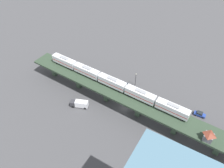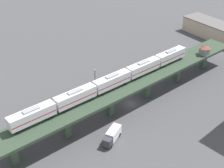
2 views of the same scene
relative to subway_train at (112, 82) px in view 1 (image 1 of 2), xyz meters
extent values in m
plane|color=#424244|center=(1.69, 6.55, -10.11)|extent=(400.00, 400.00, 0.00)
cube|color=#2C3D2C|center=(1.69, 6.55, -2.94)|extent=(12.44, 92.28, 0.80)
cube|color=#384C38|center=(0.00, -31.92, -6.72)|extent=(1.88, 1.88, 6.77)
cube|color=#384C38|center=(0.66, -16.93, -6.72)|extent=(1.88, 1.88, 6.77)
cube|color=#384C38|center=(1.32, -1.94, -6.72)|extent=(1.88, 1.88, 6.77)
cube|color=#384C38|center=(1.98, 13.04, -6.72)|extent=(1.88, 1.88, 6.77)
cube|color=#384C38|center=(2.63, 28.03, -6.72)|extent=(1.88, 1.88, 6.77)
cube|color=#384C38|center=(3.29, 43.01, -6.72)|extent=(1.88, 1.88, 6.77)
cube|color=silver|center=(-1.11, -25.18, 0.00)|extent=(3.32, 12.11, 3.10)
cube|color=#B21E1E|center=(-1.11, -25.18, -0.30)|extent=(3.35, 11.87, 0.24)
cube|color=gray|center=(-1.11, -25.18, 1.73)|extent=(1.58, 4.26, 0.36)
cylinder|color=black|center=(-2.48, -29.32, -2.12)|extent=(0.26, 0.85, 0.84)
cylinder|color=black|center=(-0.10, -29.42, -2.12)|extent=(0.26, 0.85, 0.84)
cylinder|color=black|center=(-2.11, -20.93, -2.12)|extent=(0.26, 0.85, 0.84)
cylinder|color=black|center=(0.27, -21.03, -2.12)|extent=(0.26, 0.85, 0.84)
cube|color=silver|center=(-0.55, -12.59, 0.00)|extent=(3.32, 12.11, 3.10)
cube|color=#B21E1E|center=(-0.55, -12.59, -0.30)|extent=(3.35, 11.87, 0.24)
cube|color=gray|center=(-0.55, -12.59, 1.73)|extent=(1.58, 4.26, 0.36)
cylinder|color=black|center=(-1.93, -16.73, -2.12)|extent=(0.26, 0.85, 0.84)
cylinder|color=black|center=(0.45, -16.84, -2.12)|extent=(0.26, 0.85, 0.84)
cylinder|color=black|center=(-1.56, -8.34, -2.12)|extent=(0.26, 0.85, 0.84)
cylinder|color=black|center=(0.82, -8.44, -2.12)|extent=(0.26, 0.85, 0.84)
cube|color=silver|center=(0.00, 0.00, 0.00)|extent=(3.32, 12.11, 3.10)
cube|color=#B21E1E|center=(0.00, 0.00, -0.30)|extent=(3.35, 11.87, 0.24)
cube|color=gray|center=(0.00, 0.00, 1.73)|extent=(1.58, 4.26, 0.36)
cylinder|color=black|center=(-1.37, -4.14, -2.12)|extent=(0.26, 0.85, 0.84)
cylinder|color=black|center=(1.00, -4.25, -2.12)|extent=(0.26, 0.85, 0.84)
cylinder|color=black|center=(-1.00, 4.25, -2.12)|extent=(0.26, 0.85, 0.84)
cylinder|color=black|center=(1.37, 4.14, -2.12)|extent=(0.26, 0.85, 0.84)
cube|color=silver|center=(0.55, 12.59, 0.00)|extent=(3.32, 12.11, 3.10)
cube|color=#B21E1E|center=(0.55, 12.59, -0.30)|extent=(3.35, 11.87, 0.24)
cube|color=gray|center=(0.55, 12.59, 1.73)|extent=(1.58, 4.26, 0.36)
cylinder|color=black|center=(-0.82, 8.44, -2.12)|extent=(0.26, 0.85, 0.84)
cylinder|color=black|center=(1.56, 8.34, -2.12)|extent=(0.26, 0.85, 0.84)
cylinder|color=black|center=(-0.45, 16.84, -2.12)|extent=(0.26, 0.85, 0.84)
cylinder|color=black|center=(1.93, 16.73, -2.12)|extent=(0.26, 0.85, 0.84)
cube|color=silver|center=(1.11, 25.18, 0.00)|extent=(3.32, 12.11, 3.10)
cube|color=#B21E1E|center=(1.11, 25.18, -0.30)|extent=(3.35, 11.87, 0.24)
cube|color=gray|center=(1.11, 25.18, 1.73)|extent=(1.58, 4.26, 0.36)
cylinder|color=black|center=(-0.27, 21.03, -2.12)|extent=(0.26, 0.85, 0.84)
cylinder|color=black|center=(2.11, 20.93, -2.12)|extent=(0.26, 0.85, 0.84)
cylinder|color=black|center=(0.10, 29.42, -2.12)|extent=(0.26, 0.85, 0.84)
cylinder|color=black|center=(2.48, 29.32, -2.12)|extent=(0.26, 0.85, 0.84)
cube|color=slate|center=(5.51, 38.69, -1.29)|extent=(2.92, 2.92, 2.50)
pyramid|color=brown|center=(5.51, 38.69, 0.41)|extent=(3.36, 3.36, 0.90)
cube|color=#233D93|center=(-10.32, 34.14, -9.38)|extent=(2.03, 4.49, 0.80)
cube|color=#1E2328|center=(-10.32, 33.99, -8.60)|extent=(1.76, 2.28, 0.76)
cylinder|color=black|center=(-11.10, 32.66, -9.78)|extent=(0.27, 0.67, 0.66)
cylinder|color=black|center=(-9.39, 32.75, -9.78)|extent=(0.27, 0.67, 0.66)
cylinder|color=black|center=(-11.25, 35.52, -9.78)|extent=(0.27, 0.67, 0.66)
cylinder|color=black|center=(-9.55, 35.61, -9.78)|extent=(0.27, 0.67, 0.66)
cube|color=silver|center=(-10.24, 1.37, -9.38)|extent=(1.99, 4.48, 0.80)
cube|color=#1E2328|center=(-10.23, 1.22, -8.60)|extent=(1.74, 2.27, 0.76)
cylinder|color=black|center=(-11.03, -0.09, -9.78)|extent=(0.27, 0.67, 0.66)
cylinder|color=black|center=(-9.32, -0.02, -9.78)|extent=(0.27, 0.67, 0.66)
cylinder|color=black|center=(-11.16, 2.76, -9.78)|extent=(0.27, 0.67, 0.66)
cylinder|color=black|center=(-9.45, 2.84, -9.78)|extent=(0.27, 0.67, 0.66)
cube|color=#1E6638|center=(-10.66, -9.56, -9.38)|extent=(1.93, 4.45, 0.80)
cube|color=#1E2328|center=(-10.66, -9.71, -8.60)|extent=(1.70, 2.25, 0.76)
cylinder|color=black|center=(-11.56, -10.96, -9.78)|extent=(0.26, 0.67, 0.66)
cylinder|color=black|center=(-9.85, -11.01, -9.78)|extent=(0.26, 0.67, 0.66)
cylinder|color=black|center=(-11.47, -8.10, -9.78)|extent=(0.26, 0.67, 0.66)
cylinder|color=black|center=(-9.76, -8.15, -9.78)|extent=(0.26, 0.67, 0.66)
cube|color=#333338|center=(11.16, -11.87, -8.46)|extent=(2.78, 2.67, 2.30)
cube|color=silver|center=(9.82, -8.53, -8.26)|extent=(4.06, 5.68, 2.70)
cylinder|color=black|center=(10.24, -12.24, -9.61)|extent=(0.70, 1.06, 1.00)
cylinder|color=black|center=(12.08, -11.50, -9.61)|extent=(0.70, 1.06, 1.00)
cylinder|color=black|center=(8.28, -7.46, -9.61)|extent=(0.70, 1.06, 1.00)
cylinder|color=black|center=(10.21, -6.69, -9.61)|extent=(0.70, 1.06, 1.00)
cylinder|color=black|center=(-13.06, 4.43, -6.86)|extent=(0.20, 0.20, 6.50)
sphere|color=beige|center=(-13.06, 4.43, -3.39)|extent=(0.44, 0.44, 0.44)
camera|label=1|loc=(54.83, 32.80, 57.57)|focal=35.00mm
camera|label=2|loc=(55.92, -51.64, 45.46)|focal=50.00mm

